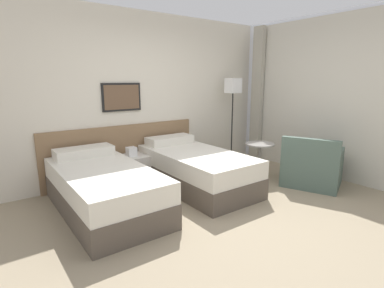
% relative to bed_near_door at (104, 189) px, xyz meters
% --- Properties ---
extents(ground_plane, '(16.00, 16.00, 0.00)m').
position_rel_bed_near_door_xyz_m(ground_plane, '(1.16, -1.10, -0.29)').
color(ground_plane, gray).
extents(wall_headboard, '(10.00, 0.10, 2.70)m').
position_rel_bed_near_door_xyz_m(wall_headboard, '(1.14, 1.04, 1.02)').
color(wall_headboard, beige).
rests_on(wall_headboard, ground_plane).
extents(wall_window, '(0.21, 4.61, 2.70)m').
position_rel_bed_near_door_xyz_m(wall_window, '(3.61, -1.19, 1.05)').
color(wall_window, white).
rests_on(wall_window, ground_plane).
extents(bed_near_door, '(0.99, 1.97, 0.68)m').
position_rel_bed_near_door_xyz_m(bed_near_door, '(0.00, 0.00, 0.00)').
color(bed_near_door, brown).
rests_on(bed_near_door, ground_plane).
extents(bed_near_window, '(0.99, 1.97, 0.68)m').
position_rel_bed_near_door_xyz_m(bed_near_window, '(1.44, 0.00, 0.00)').
color(bed_near_window, brown).
rests_on(bed_near_window, ground_plane).
extents(nightstand, '(0.47, 0.43, 0.59)m').
position_rel_bed_near_door_xyz_m(nightstand, '(0.72, 0.71, -0.05)').
color(nightstand, beige).
rests_on(nightstand, ground_plane).
extents(floor_lamp, '(0.24, 0.24, 1.65)m').
position_rel_bed_near_door_xyz_m(floor_lamp, '(2.82, 0.66, 1.10)').
color(floor_lamp, black).
rests_on(floor_lamp, ground_plane).
extents(side_table, '(0.48, 0.48, 0.60)m').
position_rel_bed_near_door_xyz_m(side_table, '(2.54, -0.30, 0.13)').
color(side_table, gray).
rests_on(side_table, ground_plane).
extents(armchair, '(1.02, 1.05, 0.79)m').
position_rel_bed_near_door_xyz_m(armchair, '(2.95, -1.01, -0.02)').
color(armchair, '#4C6056').
rests_on(armchair, ground_plane).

